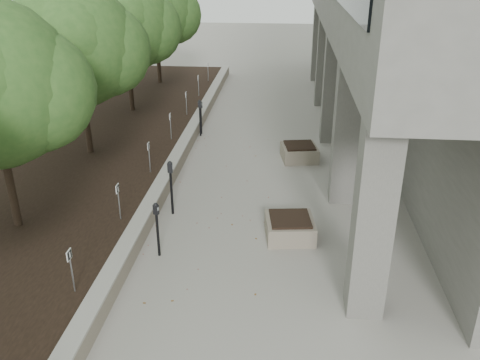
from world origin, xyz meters
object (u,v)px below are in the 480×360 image
at_px(crabapple_tree_3, 80,71).
at_px(parking_meter_2, 158,230).
at_px(planter_back, 299,152).
at_px(planter_front, 290,227).
at_px(crabapple_tree_5, 156,28).
at_px(parking_meter_5, 200,118).
at_px(parking_meter_3, 171,188).
at_px(crabapple_tree_4, 127,45).
at_px(parking_meter_4, 201,118).

relative_size(crabapple_tree_3, parking_meter_2, 3.89).
bearing_deg(planter_back, planter_front, -93.44).
distance_m(crabapple_tree_3, planter_back, 7.66).
bearing_deg(parking_meter_2, crabapple_tree_3, 145.10).
distance_m(crabapple_tree_5, parking_meter_2, 16.07).
distance_m(parking_meter_5, planter_front, 8.18).
bearing_deg(crabapple_tree_3, crabapple_tree_5, 90.00).
distance_m(parking_meter_3, parking_meter_5, 6.44).
distance_m(crabapple_tree_5, planter_front, 16.08).
bearing_deg(planter_front, parking_meter_5, 115.20).
xyz_separation_m(parking_meter_2, planter_back, (3.39, 6.40, -0.43)).
distance_m(crabapple_tree_5, parking_meter_3, 14.03).
height_order(crabapple_tree_3, crabapple_tree_5, same).
relative_size(crabapple_tree_3, planter_back, 4.66).
height_order(parking_meter_3, planter_back, parking_meter_3).
bearing_deg(crabapple_tree_4, parking_meter_4, -27.60).
relative_size(crabapple_tree_3, crabapple_tree_4, 1.00).
height_order(crabapple_tree_5, parking_meter_2, crabapple_tree_5).
height_order(parking_meter_2, planter_front, parking_meter_2).
relative_size(crabapple_tree_5, planter_back, 4.66).
distance_m(crabapple_tree_3, parking_meter_2, 7.00).
distance_m(parking_meter_3, planter_back, 5.59).
bearing_deg(crabapple_tree_5, parking_meter_5, -64.89).
xyz_separation_m(parking_meter_3, parking_meter_5, (-0.28, 6.44, -0.06)).
bearing_deg(parking_meter_5, parking_meter_4, 89.27).
xyz_separation_m(planter_front, planter_back, (0.32, 5.27, -0.00)).
height_order(crabapple_tree_4, parking_meter_5, crabapple_tree_4).
xyz_separation_m(parking_meter_2, parking_meter_5, (-0.40, 8.52, 0.02)).
xyz_separation_m(parking_meter_4, planter_back, (3.79, -2.36, -0.40)).
height_order(crabapple_tree_3, planter_front, crabapple_tree_3).
relative_size(planter_front, planter_back, 1.01).
bearing_deg(crabapple_tree_5, parking_meter_4, -64.12).
bearing_deg(parking_meter_4, crabapple_tree_4, 168.32).
distance_m(parking_meter_2, parking_meter_5, 8.53).
relative_size(parking_meter_5, planter_front, 1.22).
relative_size(crabapple_tree_5, parking_meter_3, 3.48).
bearing_deg(planter_front, crabapple_tree_3, 147.27).
height_order(crabapple_tree_5, planter_back, crabapple_tree_5).
bearing_deg(crabapple_tree_5, planter_front, -64.85).
bearing_deg(crabapple_tree_4, parking_meter_3, -67.15).
bearing_deg(parking_meter_5, crabapple_tree_4, 148.49).
xyz_separation_m(crabapple_tree_3, parking_meter_3, (3.53, -3.37, -2.34)).
xyz_separation_m(parking_meter_4, parking_meter_5, (0.00, -0.24, 0.05)).
relative_size(crabapple_tree_3, crabapple_tree_5, 1.00).
height_order(parking_meter_3, parking_meter_5, parking_meter_3).
bearing_deg(crabapple_tree_4, crabapple_tree_3, -90.00).
bearing_deg(parking_meter_4, parking_meter_5, -74.08).
height_order(crabapple_tree_3, planter_back, crabapple_tree_3).
xyz_separation_m(parking_meter_3, planter_front, (3.20, -0.95, -0.51)).
bearing_deg(planter_back, parking_meter_2, -117.90).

